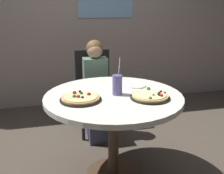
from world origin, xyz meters
TOP-DOWN VIEW (x-y plane):
  - wall_with_window at (0.00, 1.94)m, footprint 5.20×0.14m
  - dining_table at (0.00, 0.00)m, footprint 1.11×1.11m
  - chair_wooden at (0.00, 0.95)m, footprint 0.40×0.40m
  - diner_child at (-0.00, 0.76)m, footprint 0.26×0.41m
  - pizza_veggie at (0.26, -0.15)m, footprint 0.31×0.31m
  - pizza_cheese at (-0.27, -0.06)m, footprint 0.31×0.31m
  - soda_cup at (0.03, -0.00)m, footprint 0.08×0.08m
  - plate_small at (0.25, 0.19)m, footprint 0.18×0.18m

SIDE VIEW (x-z plane):
  - diner_child at x=0.00m, z-range -0.06..1.02m
  - chair_wooden at x=0.00m, z-range 0.06..1.01m
  - dining_table at x=0.00m, z-range 0.26..1.01m
  - plate_small at x=0.25m, z-range 0.75..0.76m
  - pizza_veggie at x=0.26m, z-range 0.74..0.79m
  - pizza_cheese at x=-0.27m, z-range 0.74..0.79m
  - soda_cup at x=0.03m, z-range 0.68..0.98m
  - wall_with_window at x=0.00m, z-range 0.00..2.90m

